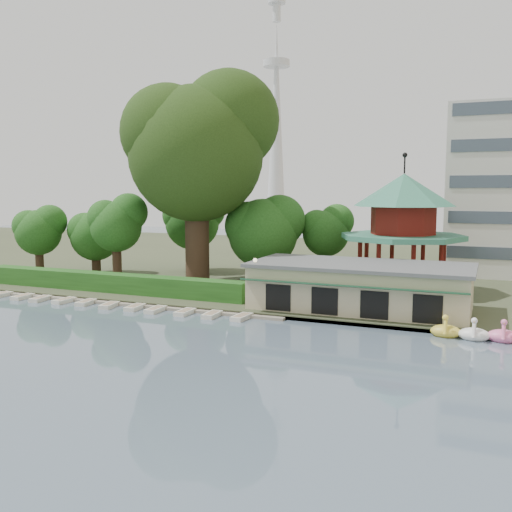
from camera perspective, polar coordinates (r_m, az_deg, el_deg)
The scene contains 12 objects.
ground_plane at distance 34.50m, azimuth -15.00°, elevation -11.43°, with size 220.00×220.00×0.00m, color slate.
shore at distance 81.11m, azimuth 7.94°, elevation -0.68°, with size 220.00×70.00×0.40m, color #424930.
embankment at distance 48.79m, azimuth -2.50°, elevation -5.65°, with size 220.00×0.60×0.30m, color gray.
dock at distance 54.79m, azimuth -14.02°, elevation -4.50°, with size 34.00×1.60×0.24m, color gray.
boathouse at distance 49.60m, azimuth 10.37°, elevation -2.94°, with size 18.60×9.39×3.90m.
pavilion at distance 58.51m, azimuth 14.48°, elevation 3.47°, with size 12.40×12.40×13.50m.
broadcast_tower at distance 178.66m, azimuth 2.05°, elevation 14.29°, with size 8.00×8.00×96.00m.
hedge at distance 58.96m, azimuth -14.49°, elevation -2.56°, with size 30.00×2.00×1.80m, color #265D1D.
lamp_post at distance 49.14m, azimuth -0.09°, elevation -1.77°, with size 0.36×0.36×4.28m.
big_tree at distance 61.56m, azimuth -5.75°, elevation 11.17°, with size 15.74×14.67×22.78m.
small_trees at distance 66.41m, azimuth -7.12°, elevation 2.94°, with size 38.83×16.28×10.07m.
moored_rowboats at distance 54.06m, azimuth -15.56°, elevation -4.63°, with size 29.87×2.69×0.36m.
Camera 1 is at (20.22, -25.85, 10.65)m, focal length 40.00 mm.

